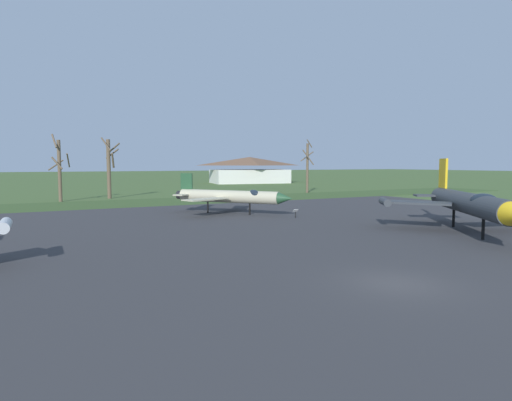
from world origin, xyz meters
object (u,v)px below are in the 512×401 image
jet_fighter_rear_center (231,196)px  visitor_building (249,170)px  jet_fighter_front_left (470,203)px  info_placard_rear_center (295,213)px

jet_fighter_rear_center → visitor_building: 73.31m
jet_fighter_front_left → info_placard_rear_center: 15.48m
jet_fighter_front_left → jet_fighter_rear_center: (-10.50, 19.96, -0.45)m
visitor_building → jet_fighter_rear_center: bearing=-118.4°
info_placard_rear_center → jet_fighter_rear_center: bearing=125.2°
info_placard_rear_center → visitor_building: 76.85m
jet_fighter_front_left → visitor_building: bearing=73.9°
jet_fighter_rear_center → visitor_building: visitor_building is taller
jet_fighter_rear_center → visitor_building: (34.87, 64.46, 1.63)m
jet_fighter_rear_center → info_placard_rear_center: size_ratio=13.01×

